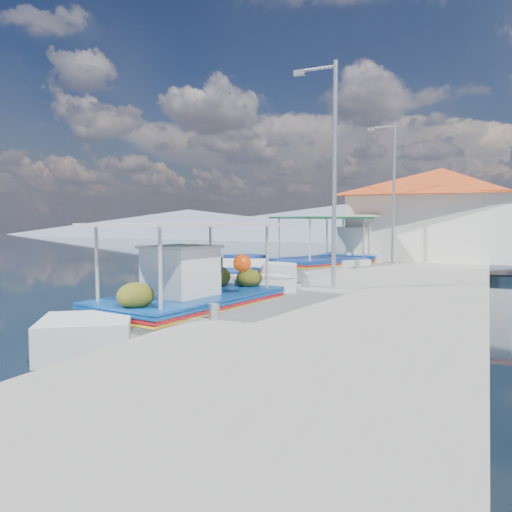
% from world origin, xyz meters
% --- Properties ---
extents(ground, '(160.00, 160.00, 0.00)m').
position_xyz_m(ground, '(0.00, 0.00, 0.00)').
color(ground, black).
rests_on(ground, ground).
extents(quay, '(5.00, 44.00, 0.50)m').
position_xyz_m(quay, '(5.90, 6.00, 0.25)').
color(quay, gray).
rests_on(quay, ground).
extents(bollards, '(0.20, 17.20, 0.30)m').
position_xyz_m(bollards, '(3.80, 5.25, 0.65)').
color(bollards, '#A5A8AD').
rests_on(bollards, quay).
extents(main_caique, '(2.93, 7.58, 2.52)m').
position_xyz_m(main_caique, '(2.48, -1.69, 0.49)').
color(main_caique, silver).
rests_on(main_caique, ground).
extents(caique_green_canopy, '(4.09, 6.78, 2.77)m').
position_xyz_m(caique_green_canopy, '(2.04, 9.04, 0.41)').
color(caique_green_canopy, silver).
rests_on(caique_green_canopy, ground).
extents(caique_blue_hull, '(3.36, 6.07, 1.15)m').
position_xyz_m(caique_blue_hull, '(-0.17, 5.88, 0.31)').
color(caique_blue_hull, navy).
rests_on(caique_blue_hull, ground).
extents(caique_far, '(2.82, 8.19, 2.88)m').
position_xyz_m(caique_far, '(2.61, 12.40, 0.53)').
color(caique_far, silver).
rests_on(caique_far, ground).
extents(harbor_building, '(10.49, 10.49, 4.40)m').
position_xyz_m(harbor_building, '(6.20, 15.00, 2.78)').
color(harbor_building, white).
rests_on(harbor_building, quay).
extents(lamp_post_near, '(1.21, 0.14, 6.00)m').
position_xyz_m(lamp_post_near, '(4.51, 2.00, 3.85)').
color(lamp_post_near, '#A5A8AD').
rests_on(lamp_post_near, quay).
extents(lamp_post_far, '(1.21, 0.14, 6.00)m').
position_xyz_m(lamp_post_far, '(4.51, 11.00, 3.85)').
color(lamp_post_far, '#A5A8AD').
rests_on(lamp_post_far, quay).
extents(mountain_ridge, '(171.40, 96.00, 5.50)m').
position_xyz_m(mountain_ridge, '(6.54, 56.00, 2.04)').
color(mountain_ridge, slate).
rests_on(mountain_ridge, ground).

